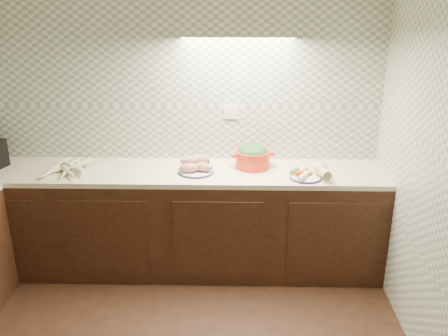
{
  "coord_description": "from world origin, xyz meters",
  "views": [
    {
      "loc": [
        0.57,
        -2.29,
        2.37
      ],
      "look_at": [
        0.5,
        1.25,
        1.02
      ],
      "focal_mm": 40.0,
      "sensor_mm": 36.0,
      "label": 1
    }
  ],
  "objects_px": {
    "dutch_oven": "(253,156)",
    "veg_plate": "(312,173)",
    "sweet_potato_plate": "(196,166)",
    "parsnip_pile": "(75,167)",
    "onion_bowl": "(202,161)"
  },
  "relations": [
    {
      "from": "dutch_oven",
      "to": "veg_plate",
      "type": "height_order",
      "value": "dutch_oven"
    },
    {
      "from": "dutch_oven",
      "to": "veg_plate",
      "type": "distance_m",
      "value": 0.51
    },
    {
      "from": "parsnip_pile",
      "to": "veg_plate",
      "type": "relative_size",
      "value": 1.59
    },
    {
      "from": "parsnip_pile",
      "to": "dutch_oven",
      "type": "relative_size",
      "value": 1.35
    },
    {
      "from": "parsnip_pile",
      "to": "onion_bowl",
      "type": "bearing_deg",
      "value": 8.09
    },
    {
      "from": "parsnip_pile",
      "to": "veg_plate",
      "type": "distance_m",
      "value": 1.91
    },
    {
      "from": "sweet_potato_plate",
      "to": "dutch_oven",
      "type": "xyz_separation_m",
      "value": [
        0.46,
        0.12,
        0.05
      ]
    },
    {
      "from": "sweet_potato_plate",
      "to": "dutch_oven",
      "type": "relative_size",
      "value": 0.83
    },
    {
      "from": "dutch_oven",
      "to": "sweet_potato_plate",
      "type": "bearing_deg",
      "value": -174.88
    },
    {
      "from": "parsnip_pile",
      "to": "sweet_potato_plate",
      "type": "xyz_separation_m",
      "value": [
        0.98,
        -0.0,
        0.02
      ]
    },
    {
      "from": "parsnip_pile",
      "to": "sweet_potato_plate",
      "type": "distance_m",
      "value": 0.98
    },
    {
      "from": "parsnip_pile",
      "to": "veg_plate",
      "type": "xyz_separation_m",
      "value": [
        1.91,
        -0.11,
        0.01
      ]
    },
    {
      "from": "parsnip_pile",
      "to": "sweet_potato_plate",
      "type": "bearing_deg",
      "value": -0.27
    },
    {
      "from": "parsnip_pile",
      "to": "onion_bowl",
      "type": "relative_size",
      "value": 3.7
    },
    {
      "from": "sweet_potato_plate",
      "to": "onion_bowl",
      "type": "height_order",
      "value": "sweet_potato_plate"
    }
  ]
}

